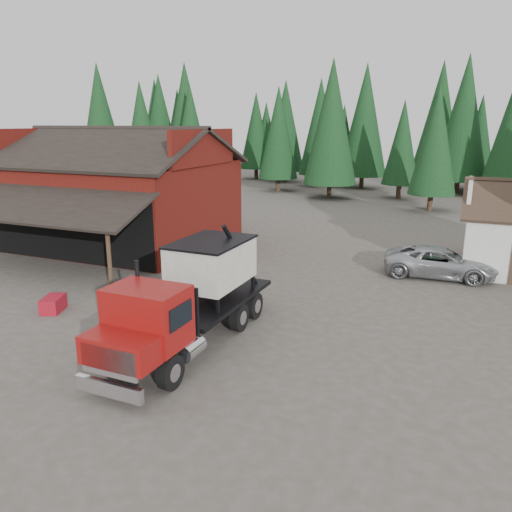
% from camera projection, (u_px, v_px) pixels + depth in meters
% --- Properties ---
extents(ground, '(120.00, 120.00, 0.00)m').
position_uv_depth(ground, '(196.00, 325.00, 18.73)').
color(ground, '#4B443B').
rests_on(ground, ground).
extents(red_barn, '(12.80, 13.63, 7.18)m').
position_uv_depth(red_barn, '(119.00, 200.00, 30.99)').
color(red_barn, '#5E180F').
rests_on(red_barn, ground).
extents(conifer_backdrop, '(76.00, 16.00, 16.00)m').
position_uv_depth(conifer_backdrop, '(382.00, 190.00, 56.06)').
color(conifer_backdrop, black).
rests_on(conifer_backdrop, ground).
extents(near_pine_a, '(4.40, 4.40, 11.40)m').
position_uv_depth(near_pine_a, '(142.00, 132.00, 50.27)').
color(near_pine_a, '#382619').
rests_on(near_pine_a, ground).
extents(near_pine_b, '(3.96, 3.96, 10.40)m').
position_uv_depth(near_pine_b, '(436.00, 141.00, 41.60)').
color(near_pine_b, '#382619').
rests_on(near_pine_b, ground).
extents(near_pine_d, '(5.28, 5.28, 13.40)m').
position_uv_depth(near_pine_d, '(332.00, 122.00, 48.54)').
color(near_pine_d, '#382619').
rests_on(near_pine_d, ground).
extents(feed_truck, '(2.53, 8.58, 3.86)m').
position_uv_depth(feed_truck, '(191.00, 294.00, 16.69)').
color(feed_truck, black).
rests_on(feed_truck, ground).
extents(silver_car, '(5.39, 2.73, 1.46)m').
position_uv_depth(silver_car, '(440.00, 262.00, 24.41)').
color(silver_car, '#AFB2B7').
rests_on(silver_car, ground).
extents(equip_box, '(1.05, 1.28, 0.60)m').
position_uv_depth(equip_box, '(53.00, 304.00, 20.03)').
color(equip_box, maroon).
rests_on(equip_box, ground).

